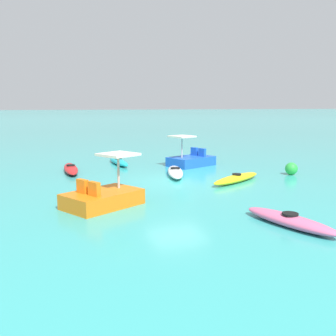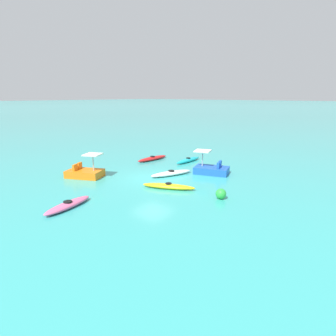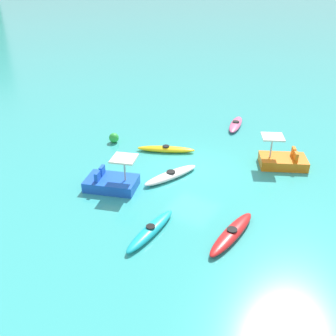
% 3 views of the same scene
% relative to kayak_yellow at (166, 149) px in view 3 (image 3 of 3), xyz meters
% --- Properties ---
extents(ground_plane, '(600.00, 600.00, 0.00)m').
position_rel_kayak_yellow_xyz_m(ground_plane, '(-1.02, -2.36, -0.16)').
color(ground_plane, '#38ADA8').
extents(kayak_yellow, '(2.01, 3.20, 0.37)m').
position_rel_kayak_yellow_xyz_m(kayak_yellow, '(0.00, 0.00, 0.00)').
color(kayak_yellow, yellow).
rests_on(kayak_yellow, ground_plane).
extents(kayak_red, '(3.35, 0.81, 0.37)m').
position_rel_kayak_yellow_xyz_m(kayak_red, '(-5.13, -6.31, 0.00)').
color(kayak_red, red).
rests_on(kayak_red, ground_plane).
extents(kayak_white, '(3.28, 1.71, 0.37)m').
position_rel_kayak_yellow_xyz_m(kayak_white, '(-2.42, -1.84, 0.00)').
color(kayak_white, white).
rests_on(kayak_white, ground_plane).
extents(kayak_pink, '(3.03, 1.35, 0.37)m').
position_rel_kayak_yellow_xyz_m(kayak_pink, '(5.70, -1.82, 0.00)').
color(kayak_pink, pink).
rests_on(kayak_pink, ground_plane).
extents(kayak_cyan, '(3.18, 0.64, 0.37)m').
position_rel_kayak_yellow_xyz_m(kayak_cyan, '(-6.65, -3.53, -0.00)').
color(kayak_cyan, '#19B7C6').
rests_on(kayak_cyan, ground_plane).
extents(pedal_boat_orange, '(2.43, 2.82, 1.68)m').
position_rel_kayak_yellow_xyz_m(pedal_boat_orange, '(1.84, -6.13, 0.17)').
color(pedal_boat_orange, orange).
rests_on(pedal_boat_orange, ground_plane).
extents(pedal_boat_blue, '(2.23, 2.77, 1.68)m').
position_rel_kayak_yellow_xyz_m(pedal_boat_blue, '(-4.74, 0.02, 0.17)').
color(pedal_boat_blue, blue).
rests_on(pedal_boat_blue, ground_plane).
extents(buoy_green, '(0.59, 0.59, 0.59)m').
position_rel_kayak_yellow_xyz_m(buoy_green, '(-0.56, 3.34, 0.13)').
color(buoy_green, green).
rests_on(buoy_green, ground_plane).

